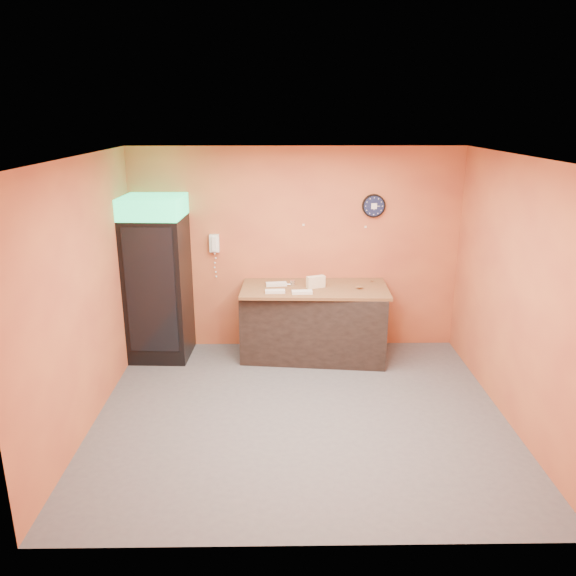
{
  "coord_description": "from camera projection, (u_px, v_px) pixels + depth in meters",
  "views": [
    {
      "loc": [
        -0.22,
        -5.55,
        3.2
      ],
      "look_at": [
        -0.13,
        0.6,
        1.28
      ],
      "focal_mm": 35.0,
      "sensor_mm": 36.0,
      "label": 1
    }
  ],
  "objects": [
    {
      "name": "wall_clock",
      "position": [
        374.0,
        206.0,
        7.55
      ],
      "size": [
        0.31,
        0.06,
        0.31
      ],
      "color": "black",
      "rests_on": "back_wall"
    },
    {
      "name": "floor",
      "position": [
        301.0,
        414.0,
        6.26
      ],
      "size": [
        4.5,
        4.5,
        0.0
      ],
      "primitive_type": "plane",
      "color": "#47474C",
      "rests_on": "ground"
    },
    {
      "name": "right_wall",
      "position": [
        516.0,
        294.0,
        5.87
      ],
      "size": [
        0.02,
        4.0,
        2.8
      ],
      "primitive_type": "cube",
      "color": "#CD6D39",
      "rests_on": "floor"
    },
    {
      "name": "prep_counter",
      "position": [
        314.0,
        323.0,
        7.62
      ],
      "size": [
        1.99,
        1.06,
        0.96
      ],
      "primitive_type": "cube",
      "rotation": [
        0.0,
        0.0,
        -0.11
      ],
      "color": "black",
      "rests_on": "floor"
    },
    {
      "name": "beverage_cooler",
      "position": [
        158.0,
        281.0,
        7.44
      ],
      "size": [
        0.8,
        0.82,
        2.2
      ],
      "rotation": [
        0.0,
        0.0,
        -0.05
      ],
      "color": "black",
      "rests_on": "floor"
    },
    {
      "name": "butcher_paper",
      "position": [
        315.0,
        288.0,
        7.47
      ],
      "size": [
        1.97,
        1.02,
        0.04
      ],
      "primitive_type": "cube",
      "rotation": [
        0.0,
        0.0,
        -0.04
      ],
      "color": "brown",
      "rests_on": "prep_counter"
    },
    {
      "name": "wrapped_sandwich_mid",
      "position": [
        302.0,
        292.0,
        7.19
      ],
      "size": [
        0.27,
        0.12,
        0.04
      ],
      "primitive_type": "cube",
      "rotation": [
        0.0,
        0.0,
        0.06
      ],
      "color": "silver",
      "rests_on": "butcher_paper"
    },
    {
      "name": "wall_phone",
      "position": [
        214.0,
        243.0,
        7.65
      ],
      "size": [
        0.13,
        0.11,
        0.24
      ],
      "color": "white",
      "rests_on": "back_wall"
    },
    {
      "name": "kitchen_tool",
      "position": [
        293.0,
        283.0,
        7.53
      ],
      "size": [
        0.07,
        0.07,
        0.07
      ],
      "primitive_type": "cylinder",
      "color": "silver",
      "rests_on": "butcher_paper"
    },
    {
      "name": "left_wall",
      "position": [
        85.0,
        295.0,
        5.81
      ],
      "size": [
        0.02,
        4.0,
        2.8
      ],
      "primitive_type": "cube",
      "color": "#CD6D39",
      "rests_on": "floor"
    },
    {
      "name": "back_wall",
      "position": [
        296.0,
        250.0,
        7.75
      ],
      "size": [
        4.5,
        0.02,
        2.8
      ],
      "primitive_type": "cube",
      "color": "#CD6D39",
      "rests_on": "floor"
    },
    {
      "name": "wrapped_sandwich_right",
      "position": [
        276.0,
        284.0,
        7.52
      ],
      "size": [
        0.29,
        0.14,
        0.04
      ],
      "primitive_type": "cube",
      "rotation": [
        0.0,
        0.0,
        0.12
      ],
      "color": "silver",
      "rests_on": "butcher_paper"
    },
    {
      "name": "sub_roll_stack",
      "position": [
        316.0,
        282.0,
        7.41
      ],
      "size": [
        0.26,
        0.17,
        0.16
      ],
      "rotation": [
        0.0,
        0.0,
        0.37
      ],
      "color": "beige",
      "rests_on": "butcher_paper"
    },
    {
      "name": "ceiling",
      "position": [
        302.0,
        157.0,
        5.42
      ],
      "size": [
        4.5,
        4.0,
        0.02
      ],
      "primitive_type": "cube",
      "color": "white",
      "rests_on": "back_wall"
    },
    {
      "name": "wrapped_sandwich_left",
      "position": [
        275.0,
        291.0,
        7.22
      ],
      "size": [
        0.26,
        0.11,
        0.04
      ],
      "primitive_type": "cube",
      "rotation": [
        0.0,
        0.0,
        0.04
      ],
      "color": "silver",
      "rests_on": "butcher_paper"
    }
  ]
}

